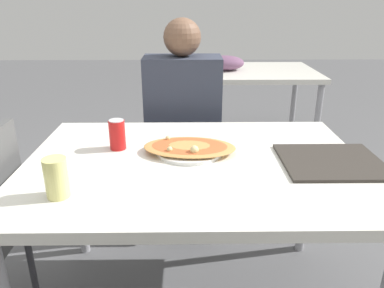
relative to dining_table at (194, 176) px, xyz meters
name	(u,v)px	position (x,y,z in m)	size (l,w,h in m)	color
dining_table	(194,176)	(0.00, 0.00, 0.00)	(1.31, 0.94, 0.73)	silver
chair_far_seated	(183,143)	(-0.05, 0.80, -0.18)	(0.40, 0.40, 0.88)	#4C4C4C
person_seated	(183,113)	(-0.05, 0.69, 0.05)	(0.42, 0.25, 1.22)	#2D2D38
pizza_main	(190,148)	(-0.02, 0.08, 0.09)	(0.39, 0.27, 0.06)	white
soda_can	(117,135)	(-0.32, 0.13, 0.13)	(0.07, 0.07, 0.12)	red
drink_glass	(56,178)	(-0.44, -0.27, 0.13)	(0.07, 0.07, 0.13)	#E0DB7F
serving_tray	(331,161)	(0.52, -0.03, 0.07)	(0.38, 0.33, 0.01)	#332D28
background_table	(246,76)	(0.48, 1.87, 0.01)	(1.10, 0.80, 0.85)	silver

